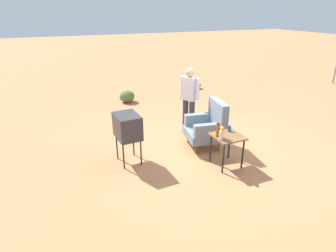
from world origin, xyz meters
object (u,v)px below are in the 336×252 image
object	(u,v)px
soda_can_blue	(229,128)
bottle_tall_amber	(218,129)
armchair	(208,126)
tv_on_stand	(128,127)
flower_vase	(222,132)
side_table	(227,140)
person_standing	(189,96)

from	to	relation	value
soda_can_blue	bottle_tall_amber	size ratio (longest dim) A/B	0.41
armchair	tv_on_stand	distance (m)	1.85
tv_on_stand	flower_vase	bearing A→B (deg)	56.57
side_table	soda_can_blue	size ratio (longest dim) A/B	5.32
person_standing	soda_can_blue	distance (m)	1.62
side_table	flower_vase	size ratio (longest dim) A/B	2.45
bottle_tall_amber	flower_vase	world-z (taller)	bottle_tall_amber
bottle_tall_amber	soda_can_blue	bearing A→B (deg)	108.36
person_standing	bottle_tall_amber	distance (m)	1.75
tv_on_stand	bottle_tall_amber	world-z (taller)	tv_on_stand
soda_can_blue	person_standing	bearing A→B (deg)	-177.30
flower_vase	soda_can_blue	bearing A→B (deg)	125.59
bottle_tall_amber	armchair	bearing A→B (deg)	159.81
side_table	person_standing	xyz separation A→B (m)	(-1.77, 0.07, 0.39)
tv_on_stand	person_standing	distance (m)	2.00
armchair	tv_on_stand	world-z (taller)	armchair
armchair	flower_vase	distance (m)	1.07
tv_on_stand	flower_vase	size ratio (longest dim) A/B	3.89
flower_vase	person_standing	bearing A→B (deg)	171.26
armchair	bottle_tall_amber	xyz separation A→B (m)	(0.83, -0.31, 0.30)
person_standing	flower_vase	world-z (taller)	person_standing
armchair	soda_can_blue	bearing A→B (deg)	3.75
person_standing	tv_on_stand	bearing A→B (deg)	-64.43
bottle_tall_amber	flower_vase	bearing A→B (deg)	-3.30
person_standing	soda_can_blue	bearing A→B (deg)	2.70
soda_can_blue	flower_vase	bearing A→B (deg)	-54.41
armchair	tv_on_stand	size ratio (longest dim) A/B	1.03
armchair	tv_on_stand	xyz separation A→B (m)	(-0.02, -1.83, 0.28)
bottle_tall_amber	person_standing	bearing A→B (deg)	170.82
side_table	soda_can_blue	distance (m)	0.27
armchair	soda_can_blue	size ratio (longest dim) A/B	8.69
armchair	side_table	size ratio (longest dim) A/B	1.63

